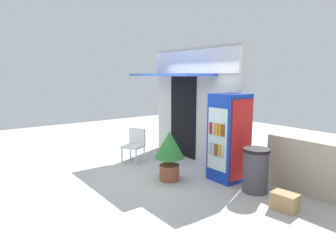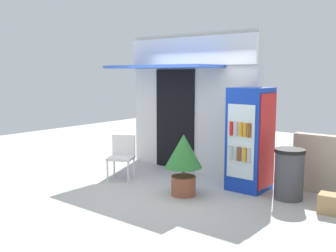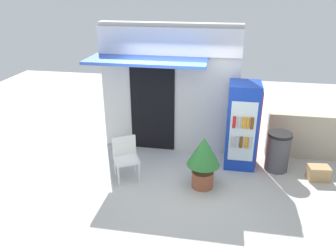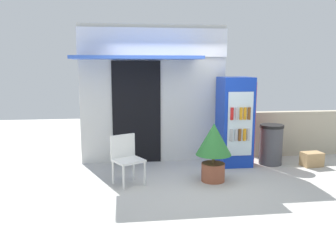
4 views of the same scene
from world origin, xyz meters
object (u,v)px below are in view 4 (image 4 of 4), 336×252
object	(u,v)px
drink_cooler	(235,121)
potted_plant_near_shop	(214,146)
plastic_chair	(126,156)
cardboard_box	(312,159)
trash_bin	(271,144)

from	to	relation	value
drink_cooler	potted_plant_near_shop	world-z (taller)	drink_cooler
plastic_chair	cardboard_box	xyz separation A→B (m)	(3.80, 0.58, -0.35)
potted_plant_near_shop	trash_bin	distance (m)	1.75
drink_cooler	plastic_chair	size ratio (longest dim) A/B	2.12
drink_cooler	plastic_chair	world-z (taller)	drink_cooler
drink_cooler	plastic_chair	distance (m)	2.48
potted_plant_near_shop	trash_bin	size ratio (longest dim) A/B	1.25
trash_bin	cardboard_box	bearing A→B (deg)	-18.59
drink_cooler	cardboard_box	size ratio (longest dim) A/B	4.47
plastic_chair	potted_plant_near_shop	xyz separation A→B (m)	(1.54, -0.07, 0.14)
drink_cooler	plastic_chair	xyz separation A→B (m)	(-2.26, -0.94, -0.41)
plastic_chair	drink_cooler	bearing A→B (deg)	22.66
drink_cooler	trash_bin	world-z (taller)	drink_cooler
drink_cooler	trash_bin	distance (m)	0.91
trash_bin	cardboard_box	world-z (taller)	trash_bin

